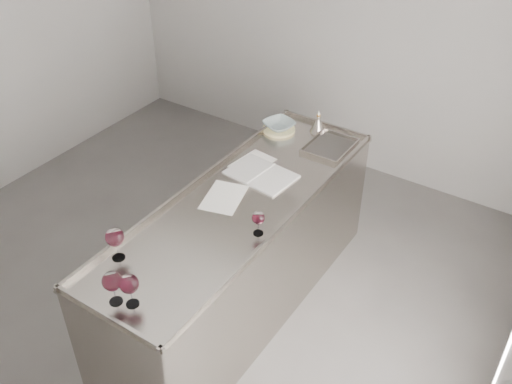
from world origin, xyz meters
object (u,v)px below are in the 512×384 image
Objects in this scene: wine_glass_right at (129,285)px; wine_glass_small at (258,219)px; notebook at (261,174)px; ceramic_bowl at (279,125)px; counter at (241,255)px; wine_funnel at (318,125)px; wine_glass_left at (115,238)px; wine_glass_middle at (112,282)px.

wine_glass_right is 0.88m from wine_glass_small.
ceramic_bowl is (-0.22, 0.60, 0.04)m from notebook.
counter is 1.20m from wine_funnel.
wine_glass_left reaches higher than wine_glass_right.
notebook is (-0.05, 0.33, 0.47)m from counter.
notebook is (-0.01, 1.41, -0.14)m from wine_glass_middle.
counter is 1.07m from wine_glass_left.
wine_glass_left is 0.39m from wine_glass_right.
ceramic_bowl is at bearing 106.54° from counter.
wine_glass_small reaches higher than notebook.
wine_glass_right is (0.09, 0.04, -0.00)m from wine_glass_middle.
wine_glass_middle is (-0.04, -1.08, 0.61)m from counter.
wine_glass_middle is 0.89× the size of ceramic_bowl.
ceramic_bowl reaches higher than notebook.
notebook is 0.64m from ceramic_bowl.
wine_funnel reaches higher than wine_glass_small.
wine_glass_middle reaches higher than counter.
wine_glass_right is 2.13m from wine_funnel.
wine_funnel is at bearing 82.26° from wine_glass_left.
notebook is 0.75m from wine_funnel.
ceramic_bowl is at bearing 96.60° from wine_glass_middle.
wine_glass_right is at bearing -80.17° from notebook.
wine_glass_left reaches higher than ceramic_bowl.
wine_glass_left reaches higher than counter.
counter is 5.03× the size of notebook.
wine_glass_right is (0.32, -0.22, -0.01)m from wine_glass_left.
notebook is 2.09× the size of ceramic_bowl.
wine_glass_left is 1.32× the size of wine_glass_small.
wine_funnel is at bearing 30.47° from ceramic_bowl.
wine_funnel is (0.26, 0.15, 0.01)m from ceramic_bowl.
wine_funnel is (-0.02, 1.08, 0.52)m from counter.
ceramic_bowl is at bearing 116.36° from notebook.
counter is 15.15× the size of wine_glass_small.
wine_glass_left reaches higher than wine_glass_middle.
wine_glass_middle is 0.43× the size of notebook.
wine_funnel reaches higher than notebook.
wine_glass_left reaches higher than wine_glass_small.
wine_glass_right reaches higher than counter.
wine_funnel is (0.26, 1.91, -0.09)m from wine_glass_left.
wine_glass_right is 2.00m from ceramic_bowl.
wine_glass_small is (0.27, -0.20, 0.58)m from counter.
notebook is at bearing -92.77° from wine_funnel.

